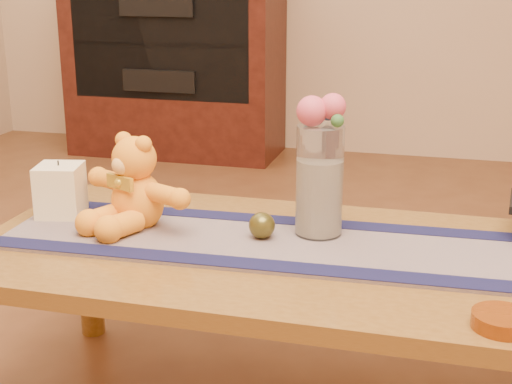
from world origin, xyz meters
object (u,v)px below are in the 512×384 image
(teddy_bear, at_px, (137,182))
(pillar_candle, at_px, (60,190))
(bronze_ball, at_px, (262,225))
(glass_vase, at_px, (320,181))
(amber_dish, at_px, (502,321))

(teddy_bear, xyz_separation_m, pillar_candle, (-0.22, 0.01, -0.04))
(bronze_ball, bearing_deg, teddy_bear, 177.13)
(teddy_bear, relative_size, pillar_candle, 2.42)
(pillar_candle, xyz_separation_m, glass_vase, (0.66, 0.03, 0.06))
(glass_vase, distance_m, bronze_ball, 0.17)
(teddy_bear, height_order, bronze_ball, teddy_bear)
(bronze_ball, xyz_separation_m, amber_dish, (0.52, -0.30, -0.02))
(teddy_bear, xyz_separation_m, amber_dish, (0.84, -0.32, -0.10))
(bronze_ball, bearing_deg, pillar_candle, 176.78)
(pillar_candle, relative_size, glass_vase, 0.50)
(pillar_candle, relative_size, amber_dish, 1.21)
(amber_dish, bearing_deg, pillar_candle, 162.39)
(teddy_bear, relative_size, bronze_ball, 5.11)
(pillar_candle, height_order, bronze_ball, pillar_candle)
(glass_vase, height_order, bronze_ball, glass_vase)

